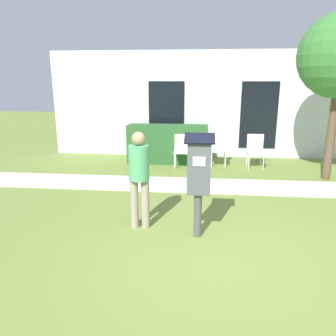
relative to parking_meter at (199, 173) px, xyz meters
name	(u,v)px	position (x,y,z in m)	size (l,w,h in m)	color
ground_plane	(221,259)	(0.33, -0.65, -1.02)	(40.00, 40.00, 0.00)	olive
sidewalk	(214,186)	(0.33, 2.50, -1.01)	(12.00, 1.10, 0.02)	beige
building_facade	(212,105)	(0.33, 5.63, 0.58)	(10.00, 0.26, 3.20)	silver
parking_meter	(199,173)	(0.00, 0.00, 0.00)	(0.44, 0.31, 1.59)	#4C4C4C
person_standing	(139,173)	(-0.94, 0.22, -0.09)	(0.32, 0.32, 1.58)	gray
outdoor_chair_left	(182,148)	(-0.49, 4.17, -0.49)	(0.44, 0.44, 0.90)	white
outdoor_chair_middle	(218,147)	(0.51, 4.45, -0.49)	(0.44, 0.44, 0.90)	white
outdoor_chair_right	(255,148)	(1.51, 4.35, -0.49)	(0.44, 0.44, 0.90)	white
hedge_row	(168,144)	(-0.94, 4.57, -0.47)	(2.28, 0.60, 1.10)	#285628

